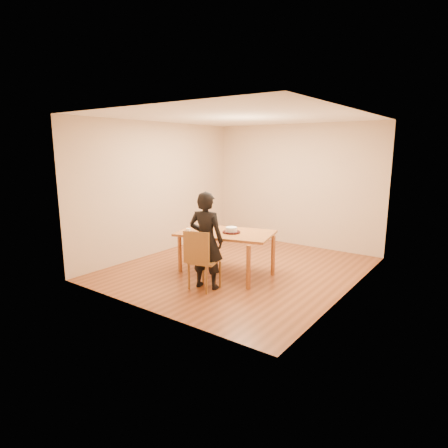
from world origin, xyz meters
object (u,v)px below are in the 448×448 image
Objects in this scene: dining_chair at (204,261)px; cake at (231,230)px; person at (206,240)px; dining_table at (226,233)px; cake_plate at (231,232)px.

dining_chair is 0.86m from cake.
dining_chair is 0.32m from person.
cake is (0.11, 0.01, 0.08)m from dining_table.
dining_table is at bearing -174.96° from cake.
dining_table is 0.12m from cake_plate.
cake_plate reaches higher than dining_table.
dining_chair is 0.27× the size of person.
cake is (-0.04, 0.78, 0.36)m from dining_chair.
cake_plate is 0.04m from cake.
cake is (0.00, 0.00, 0.04)m from cake_plate.
cake is 0.13× the size of person.
person is (0.04, -0.74, -0.04)m from cake.
cake_plate is 0.20× the size of person.
person reaches higher than dining_table.
cake is 0.74m from person.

